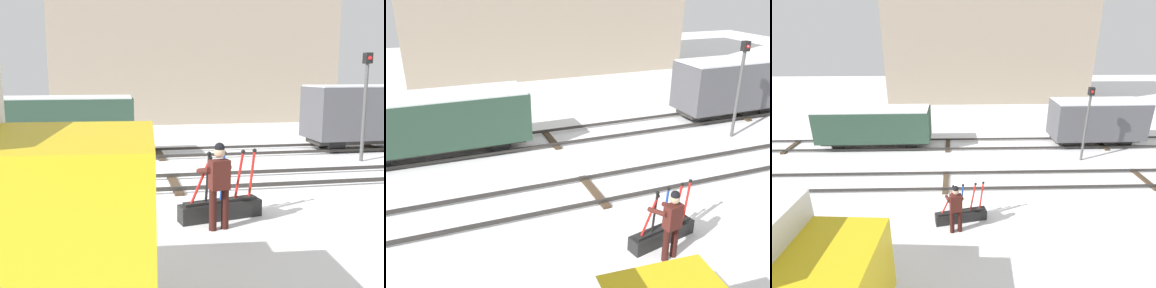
% 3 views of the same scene
% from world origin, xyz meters
% --- Properties ---
extents(ground_plane, '(60.00, 60.00, 0.00)m').
position_xyz_m(ground_plane, '(0.00, 0.00, 0.00)').
color(ground_plane, white).
extents(track_main_line, '(44.00, 1.94, 0.18)m').
position_xyz_m(track_main_line, '(0.00, 0.00, 0.11)').
color(track_main_line, '#2D2B28').
rests_on(track_main_line, ground_plane).
extents(track_siding_near, '(44.00, 1.94, 0.18)m').
position_xyz_m(track_siding_near, '(0.00, 4.31, 0.11)').
color(track_siding_near, '#2D2B28').
rests_on(track_siding_near, ground_plane).
extents(switch_lever_frame, '(1.84, 0.72, 1.45)m').
position_xyz_m(switch_lever_frame, '(0.62, -2.73, 0.25)').
color(switch_lever_frame, black).
rests_on(switch_lever_frame, ground_plane).
extents(rail_worker, '(0.63, 0.73, 1.72)m').
position_xyz_m(rail_worker, '(0.43, -3.30, 0.97)').
color(rail_worker, '#351511').
rests_on(rail_worker, ground_plane).
extents(signal_post, '(0.24, 0.32, 3.71)m').
position_xyz_m(signal_post, '(6.83, 2.19, 2.28)').
color(signal_post, '#4C4C4C').
rests_on(signal_post, ground_plane).
extents(apartment_building, '(17.83, 5.57, 10.30)m').
position_xyz_m(apartment_building, '(3.39, 16.56, 5.16)').
color(apartment_building, gray).
rests_on(apartment_building, ground_plane).
extents(freight_car_near_switch, '(5.04, 2.04, 2.58)m').
position_xyz_m(freight_car_near_switch, '(8.38, 4.31, 1.47)').
color(freight_car_near_switch, '#2D2B28').
rests_on(freight_car_near_switch, ground_plane).
extents(freight_car_far_end, '(6.09, 1.99, 2.23)m').
position_xyz_m(freight_car_far_end, '(-3.99, 4.31, 1.29)').
color(freight_car_far_end, '#2D2B28').
rests_on(freight_car_far_end, ground_plane).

